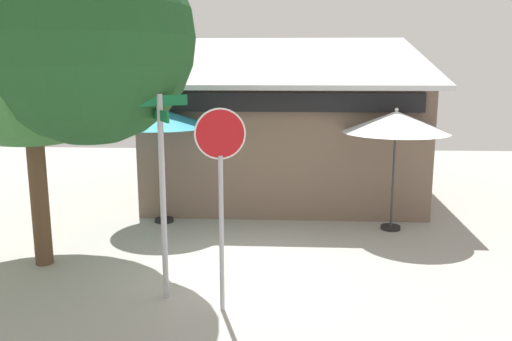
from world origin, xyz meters
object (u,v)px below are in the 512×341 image
stop_sign (221,174)px  shade_tree (41,18)px  street_sign_post (162,177)px  patio_umbrella_teal_left (161,118)px  patio_umbrella_ivory_center (396,123)px

stop_sign → shade_tree: shade_tree is taller
street_sign_post → patio_umbrella_teal_left: 4.25m
stop_sign → patio_umbrella_ivory_center: 5.39m
patio_umbrella_ivory_center → shade_tree: bearing=-157.9°
street_sign_post → patio_umbrella_teal_left: (-0.96, 4.11, 0.50)m
street_sign_post → patio_umbrella_ivory_center: size_ratio=1.18×
stop_sign → shade_tree: 4.24m
shade_tree → street_sign_post: bearing=-27.4°
stop_sign → patio_umbrella_ivory_center: stop_sign is taller
patio_umbrella_ivory_center → shade_tree: shade_tree is taller
street_sign_post → patio_umbrella_teal_left: size_ratio=1.18×
patio_umbrella_teal_left → shade_tree: 3.77m
street_sign_post → shade_tree: bearing=152.6°
patio_umbrella_teal_left → shade_tree: shade_tree is taller
patio_umbrella_teal_left → street_sign_post: bearing=-76.8°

